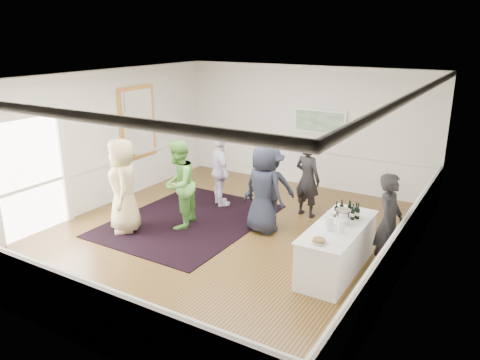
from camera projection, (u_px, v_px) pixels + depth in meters
The scene contains 23 objects.
floor at pixel (225, 235), 9.66m from camera, with size 8.00×8.00×0.00m, color brown.
ceiling at pixel (224, 77), 8.69m from camera, with size 7.00×8.00×0.02m, color white.
wall_left at pixel (98, 140), 10.89m from camera, with size 0.02×8.00×3.20m, color white.
wall_right at pixel (409, 190), 7.46m from camera, with size 0.02×8.00×3.20m, color white.
wall_back at pixel (306, 126), 12.44m from camera, with size 7.00×0.02×3.20m, color white.
wall_front at pixel (53, 232), 5.91m from camera, with size 7.00×0.02×3.20m, color white.
wainscoting at pixel (225, 213), 9.51m from camera, with size 7.00×8.00×1.00m, color white, non-canonical shape.
mirror at pixel (138, 123), 11.87m from camera, with size 0.05×1.25×1.85m.
doorway at pixel (29, 167), 9.37m from camera, with size 0.10×1.78×2.56m.
landscape_painting at pixel (319, 122), 12.15m from camera, with size 1.44×0.06×0.66m.
area_rug at pixel (189, 220), 10.39m from camera, with size 2.91×3.81×0.02m, color black.
serving_table at pixel (337, 248), 8.11m from camera, with size 0.80×2.11×0.85m.
bartender at pixel (389, 223), 8.00m from camera, with size 0.64×0.42×1.77m, color black.
guest_tan at pixel (123, 186), 9.61m from camera, with size 0.97×0.63×1.98m, color tan.
guest_green at pixel (179, 184), 9.84m from camera, with size 0.92×0.71×1.89m, color #67BB4A.
guest_lilac at pixel (220, 171), 11.08m from camera, with size 1.00×0.42×1.70m, color silver.
guest_dark_a at pixel (270, 186), 10.00m from camera, with size 1.11×0.64×1.72m, color #202435.
guest_dark_b at pixel (307, 179), 10.45m from camera, with size 0.63×0.42×1.74m, color black.
guest_navy at pixel (263, 190), 9.59m from camera, with size 0.90×0.59×1.84m, color #202435.
wine_bottles at pixel (348, 209), 8.30m from camera, with size 0.43×0.27×0.31m.
juice_pitchers at pixel (333, 223), 7.80m from camera, with size 0.37×0.34×0.24m.
ice_bucket at pixel (343, 217), 8.07m from camera, with size 0.26×0.26×0.24m, color silver.
nut_bowl at pixel (319, 241), 7.31m from camera, with size 0.23×0.23×0.08m.
Camera 1 is at (4.82, -7.44, 4.03)m, focal length 35.00 mm.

